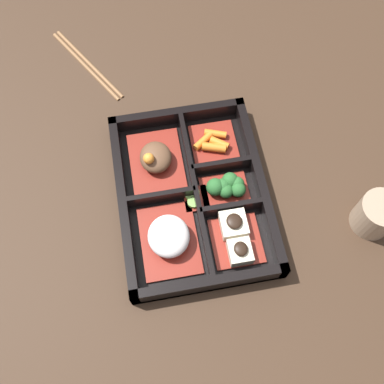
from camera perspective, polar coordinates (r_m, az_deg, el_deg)
ground_plane at (r=0.75m, az=0.00°, el=-0.80°), size 3.00×3.00×0.00m
bento_base at (r=0.75m, az=0.00°, el=-0.64°), size 0.32×0.24×0.01m
bento_rim at (r=0.73m, az=0.22°, el=-0.13°), size 0.32×0.24×0.04m
bowl_rice at (r=0.70m, az=-2.96°, el=-5.76°), size 0.12×0.09×0.04m
bowl_stew at (r=0.76m, az=-4.63°, el=4.18°), size 0.12×0.09×0.05m
bowl_tofu at (r=0.71m, az=5.65°, el=-5.78°), size 0.09×0.08×0.03m
bowl_greens at (r=0.73m, az=4.41°, el=0.67°), size 0.06×0.08×0.03m
bowl_carrots at (r=0.78m, az=2.74°, el=6.25°), size 0.08×0.08×0.02m
bowl_pickles at (r=0.74m, az=0.35°, el=-0.67°), size 0.04×0.04×0.01m
tea_cup at (r=0.76m, az=22.39°, el=-2.61°), size 0.07×0.07×0.06m
chopsticks at (r=0.92m, az=-13.20°, el=15.58°), size 0.19×0.12×0.01m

